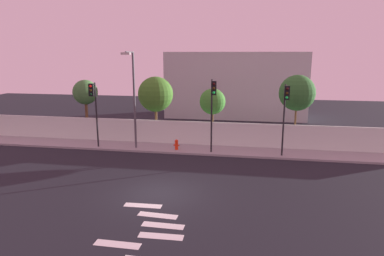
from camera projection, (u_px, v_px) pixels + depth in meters
name	position (u px, v px, depth m)	size (l,w,h in m)	color
ground_plane	(159.00, 193.00, 17.56)	(80.00, 80.00, 0.00)	black
sidewalk	(189.00, 149.00, 25.43)	(36.00, 2.40, 0.15)	gray
perimeter_wall	(192.00, 133.00, 26.47)	(36.00, 0.18, 1.80)	silver
crosswalk_marking	(149.00, 229.00, 13.92)	(3.38, 4.75, 0.01)	silver
traffic_light_left	(213.00, 101.00, 22.90)	(0.54, 1.79, 5.19)	black
traffic_light_center	(94.00, 101.00, 24.74)	(0.38, 1.16, 4.84)	black
traffic_light_right	(285.00, 106.00, 22.32)	(0.34, 1.37, 4.92)	black
street_lamp_curbside	(133.00, 92.00, 24.49)	(0.62, 2.18, 7.07)	#4C4C51
fire_hydrant	(176.00, 144.00, 25.02)	(0.44, 0.26, 0.76)	red
roadside_tree_leftmost	(85.00, 93.00, 28.95)	(2.09, 2.09, 4.92)	brown
roadside_tree_midleft	(156.00, 94.00, 27.90)	(2.88, 2.88, 5.26)	brown
roadside_tree_midright	(213.00, 102.00, 27.20)	(2.08, 2.08, 4.37)	brown
roadside_tree_rightmost	(297.00, 93.00, 25.93)	(2.74, 2.74, 5.52)	brown
low_building_distant	(236.00, 85.00, 38.95)	(15.40, 6.00, 7.27)	#B2B2B2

